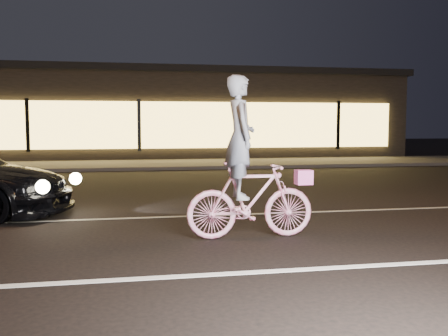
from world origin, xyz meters
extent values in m
plane|color=black|center=(0.00, 0.00, 0.00)|extent=(90.00, 90.00, 0.00)
cube|color=silver|center=(0.00, -1.50, 0.00)|extent=(60.00, 0.12, 0.01)
cube|color=gray|center=(0.00, 2.00, 0.00)|extent=(60.00, 0.10, 0.01)
cube|color=#383533|center=(0.00, 13.00, 0.06)|extent=(30.00, 4.00, 0.12)
cube|color=black|center=(0.00, 19.00, 2.00)|extent=(25.00, 8.00, 4.00)
cube|color=black|center=(0.00, 19.00, 4.05)|extent=(25.40, 8.40, 0.30)
cube|color=#F7C656|center=(0.00, 14.90, 1.60)|extent=(23.00, 0.15, 2.00)
cube|color=black|center=(-4.50, 14.82, 1.60)|extent=(0.15, 0.08, 2.20)
cube|color=black|center=(0.00, 14.82, 1.60)|extent=(0.15, 0.08, 2.20)
cube|color=black|center=(4.50, 14.82, 1.60)|extent=(0.15, 0.08, 2.20)
cube|color=black|center=(9.00, 14.82, 1.60)|extent=(0.15, 0.08, 2.20)
imported|color=#E03271|center=(1.31, 0.15, 0.56)|extent=(1.85, 0.52, 1.11)
imported|color=silver|center=(1.15, 0.15, 1.46)|extent=(0.42, 0.64, 1.75)
cube|color=#EB3DAC|center=(2.10, 0.15, 0.87)|extent=(0.23, 0.19, 0.21)
sphere|color=#FFF2BF|center=(-1.40, 2.90, 0.62)|extent=(0.23, 0.23, 0.23)
sphere|color=#FFF2BF|center=(-1.79, 1.72, 0.62)|extent=(0.23, 0.23, 0.23)
camera|label=1|loc=(-0.37, -6.74, 1.64)|focal=40.00mm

